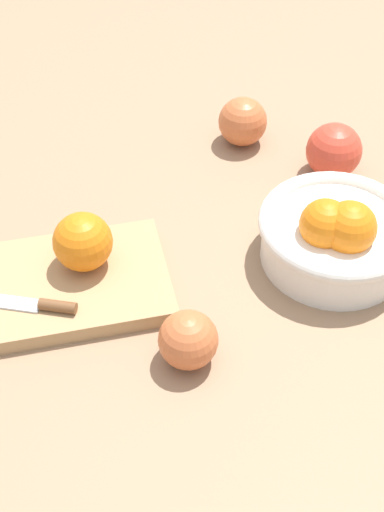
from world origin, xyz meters
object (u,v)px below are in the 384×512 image
object	(u,v)px
bowl	(336,235)
apple_front_left_2	(334,151)
cutting_board	(79,283)
apple_back_right	(188,340)
apple_front_left	(243,122)
knife	(31,304)
orange_on_board	(83,243)

from	to	relation	value
bowl	apple_front_left_2	world-z (taller)	bowl
bowl	cutting_board	xyz separation A→B (m)	(0.32, -0.06, -0.03)
apple_back_right	apple_front_left	distance (m)	0.43
knife	apple_front_left	bearing A→B (deg)	-146.87
orange_on_board	cutting_board	bearing A→B (deg)	50.60
apple_back_right	apple_front_left_2	xyz separation A→B (m)	(-0.32, -0.25, 0.01)
apple_back_right	apple_front_left	size ratio (longest dim) A/B	0.91
cutting_board	orange_on_board	bearing A→B (deg)	-129.40
bowl	apple_back_right	distance (m)	0.25
orange_on_board	apple_front_left_2	distance (m)	0.40
apple_front_left_2	knife	bearing A→B (deg)	15.20
knife	apple_back_right	distance (m)	0.20
bowl	knife	distance (m)	0.39
cutting_board	apple_front_left_2	world-z (taller)	apple_front_left_2
cutting_board	orange_on_board	size ratio (longest dim) A/B	2.98
orange_on_board	apple_front_left	world-z (taller)	orange_on_board
apple_front_left	apple_front_left_2	distance (m)	0.15
knife	apple_front_left_2	distance (m)	0.49
apple_front_left	apple_front_left_2	bearing A→B (deg)	128.27
apple_back_right	apple_front_left	world-z (taller)	apple_front_left
bowl	orange_on_board	world-z (taller)	bowl
cutting_board	apple_back_right	xyz separation A→B (m)	(-0.09, 0.15, 0.02)
knife	apple_front_left	world-z (taller)	apple_front_left
bowl	apple_front_left	distance (m)	0.28
orange_on_board	apple_front_left	bearing A→B (deg)	-146.23
apple_back_right	apple_front_left_2	world-z (taller)	apple_front_left_2
orange_on_board	apple_front_left	distance (m)	0.36
apple_back_right	cutting_board	bearing A→B (deg)	-58.83
apple_front_left	orange_on_board	bearing A→B (deg)	33.77
apple_front_left	apple_front_left_2	world-z (taller)	apple_front_left_2
bowl	orange_on_board	size ratio (longest dim) A/B	2.72
cutting_board	apple_front_left_2	size ratio (longest dim) A/B	2.72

